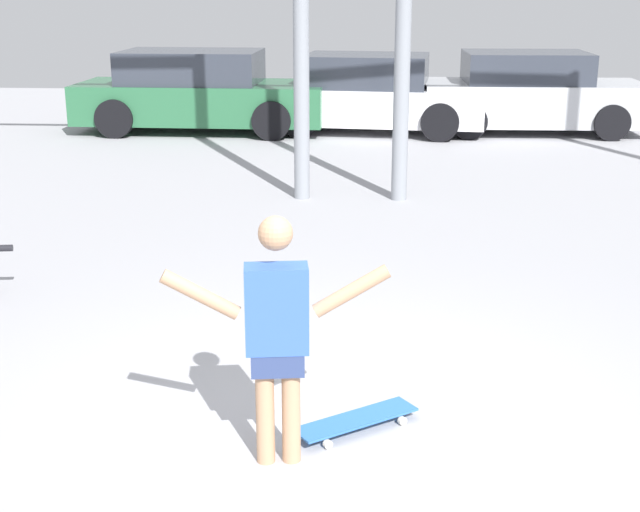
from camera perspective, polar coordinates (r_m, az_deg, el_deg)
ground_plane at (r=5.84m, az=-0.19°, el=-10.37°), size 36.00×36.00×0.00m
skateboarder at (r=5.02m, az=-2.77°, el=-4.72°), size 1.28×0.26×1.49m
skateboard at (r=5.69m, az=2.33°, el=-10.44°), size 0.79×0.66×0.08m
parked_car_green at (r=16.97m, az=-7.72°, el=10.33°), size 4.60×2.06×1.48m
parked_car_white at (r=16.75m, az=3.36°, el=10.25°), size 4.17×2.21×1.42m
parked_car_silver at (r=17.14m, az=13.32°, el=10.05°), size 4.06×2.00×1.47m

